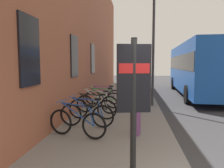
{
  "coord_description": "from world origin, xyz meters",
  "views": [
    {
      "loc": [
        -2.63,
        1.07,
        2.11
      ],
      "look_at": [
        4.16,
        1.85,
        1.46
      ],
      "focal_mm": 34.17,
      "sensor_mm": 36.0,
      "label": 1
    }
  ],
  "objects_px": {
    "bicycle_by_door": "(104,97)",
    "pedestrian_by_facade": "(138,97)",
    "bicycle_far_end": "(97,104)",
    "pedestrian_crossing_street": "(145,83)",
    "street_lamp": "(153,40)",
    "bicycle_end_of_row": "(102,100)",
    "bicycle_nearest_sign": "(93,108)",
    "city_bus": "(198,67)",
    "bicycle_under_window": "(77,123)",
    "transit_info_sign": "(134,88)",
    "bicycle_mid_rack": "(87,115)",
    "pedestrian_near_bus": "(138,84)"
  },
  "relations": [
    {
      "from": "bicycle_by_door",
      "to": "pedestrian_by_facade",
      "type": "bearing_deg",
      "value": -159.49
    },
    {
      "from": "bicycle_mid_rack",
      "to": "city_bus",
      "type": "distance_m",
      "value": 10.11
    },
    {
      "from": "pedestrian_near_bus",
      "to": "city_bus",
      "type": "bearing_deg",
      "value": -36.28
    },
    {
      "from": "street_lamp",
      "to": "bicycle_by_door",
      "type": "bearing_deg",
      "value": 89.52
    },
    {
      "from": "bicycle_under_window",
      "to": "pedestrian_crossing_street",
      "type": "bearing_deg",
      "value": -19.53
    },
    {
      "from": "bicycle_nearest_sign",
      "to": "city_bus",
      "type": "distance_m",
      "value": 9.35
    },
    {
      "from": "bicycle_under_window",
      "to": "bicycle_mid_rack",
      "type": "relative_size",
      "value": 0.97
    },
    {
      "from": "bicycle_end_of_row",
      "to": "transit_info_sign",
      "type": "bearing_deg",
      "value": -165.86
    },
    {
      "from": "bicycle_by_door",
      "to": "city_bus",
      "type": "distance_m",
      "value": 7.39
    },
    {
      "from": "bicycle_nearest_sign",
      "to": "bicycle_by_door",
      "type": "distance_m",
      "value": 2.77
    },
    {
      "from": "bicycle_by_door",
      "to": "pedestrian_crossing_street",
      "type": "relative_size",
      "value": 1.06
    },
    {
      "from": "bicycle_far_end",
      "to": "pedestrian_crossing_street",
      "type": "bearing_deg",
      "value": -34.57
    },
    {
      "from": "bicycle_under_window",
      "to": "bicycle_nearest_sign",
      "type": "xyz_separation_m",
      "value": [
        1.92,
        -0.03,
        0.0
      ]
    },
    {
      "from": "bicycle_end_of_row",
      "to": "pedestrian_by_facade",
      "type": "bearing_deg",
      "value": -155.58
    },
    {
      "from": "transit_info_sign",
      "to": "city_bus",
      "type": "distance_m",
      "value": 12.04
    },
    {
      "from": "pedestrian_by_facade",
      "to": "pedestrian_crossing_street",
      "type": "bearing_deg",
      "value": -4.47
    },
    {
      "from": "bicycle_mid_rack",
      "to": "bicycle_under_window",
      "type": "bearing_deg",
      "value": 177.31
    },
    {
      "from": "bicycle_nearest_sign",
      "to": "city_bus",
      "type": "bearing_deg",
      "value": -37.46
    },
    {
      "from": "pedestrian_near_bus",
      "to": "street_lamp",
      "type": "relative_size",
      "value": 0.35
    },
    {
      "from": "bicycle_by_door",
      "to": "bicycle_end_of_row",
      "type": "bearing_deg",
      "value": -176.3
    },
    {
      "from": "bicycle_nearest_sign",
      "to": "bicycle_far_end",
      "type": "xyz_separation_m",
      "value": [
        0.94,
        0.01,
        0.0
      ]
    },
    {
      "from": "bicycle_mid_rack",
      "to": "bicycle_far_end",
      "type": "relative_size",
      "value": 1.0
    },
    {
      "from": "pedestrian_by_facade",
      "to": "pedestrian_near_bus",
      "type": "relative_size",
      "value": 0.98
    },
    {
      "from": "bicycle_far_end",
      "to": "transit_info_sign",
      "type": "distance_m",
      "value": 5.29
    },
    {
      "from": "bicycle_nearest_sign",
      "to": "city_bus",
      "type": "height_order",
      "value": "city_bus"
    },
    {
      "from": "bicycle_end_of_row",
      "to": "bicycle_by_door",
      "type": "height_order",
      "value": "same"
    },
    {
      "from": "pedestrian_crossing_street",
      "to": "bicycle_by_door",
      "type": "bearing_deg",
      "value": 118.68
    },
    {
      "from": "bicycle_nearest_sign",
      "to": "street_lamp",
      "type": "distance_m",
      "value": 4.49
    },
    {
      "from": "bicycle_mid_rack",
      "to": "bicycle_nearest_sign",
      "type": "relative_size",
      "value": 1.0
    },
    {
      "from": "bicycle_end_of_row",
      "to": "transit_info_sign",
      "type": "xyz_separation_m",
      "value": [
        -5.86,
        -1.48,
        1.21
      ]
    },
    {
      "from": "bicycle_under_window",
      "to": "street_lamp",
      "type": "distance_m",
      "value": 5.88
    },
    {
      "from": "pedestrian_crossing_street",
      "to": "bicycle_nearest_sign",
      "type": "bearing_deg",
      "value": 152.48
    },
    {
      "from": "bicycle_under_window",
      "to": "bicycle_far_end",
      "type": "distance_m",
      "value": 2.86
    },
    {
      "from": "bicycle_far_end",
      "to": "pedestrian_crossing_street",
      "type": "xyz_separation_m",
      "value": [
        2.96,
        -2.04,
        0.61
      ]
    },
    {
      "from": "bicycle_under_window",
      "to": "bicycle_end_of_row",
      "type": "distance_m",
      "value": 3.8
    },
    {
      "from": "bicycle_under_window",
      "to": "transit_info_sign",
      "type": "distance_m",
      "value": 2.85
    },
    {
      "from": "bicycle_nearest_sign",
      "to": "street_lamp",
      "type": "relative_size",
      "value": 0.34
    },
    {
      "from": "bicycle_by_door",
      "to": "pedestrian_crossing_street",
      "type": "xyz_separation_m",
      "value": [
        1.12,
        -2.05,
        0.61
      ]
    },
    {
      "from": "pedestrian_by_facade",
      "to": "bicycle_mid_rack",
      "type": "bearing_deg",
      "value": 69.0
    },
    {
      "from": "bicycle_under_window",
      "to": "city_bus",
      "type": "relative_size",
      "value": 0.16
    },
    {
      "from": "bicycle_mid_rack",
      "to": "transit_info_sign",
      "type": "relative_size",
      "value": 0.74
    },
    {
      "from": "bicycle_mid_rack",
      "to": "city_bus",
      "type": "bearing_deg",
      "value": -34.06
    },
    {
      "from": "bicycle_end_of_row",
      "to": "pedestrian_crossing_street",
      "type": "relative_size",
      "value": 1.08
    },
    {
      "from": "bicycle_nearest_sign",
      "to": "pedestrian_near_bus",
      "type": "height_order",
      "value": "pedestrian_near_bus"
    },
    {
      "from": "bicycle_by_door",
      "to": "transit_info_sign",
      "type": "height_order",
      "value": "transit_info_sign"
    },
    {
      "from": "pedestrian_by_facade",
      "to": "pedestrian_crossing_street",
      "type": "height_order",
      "value": "pedestrian_by_facade"
    },
    {
      "from": "bicycle_nearest_sign",
      "to": "transit_info_sign",
      "type": "height_order",
      "value": "transit_info_sign"
    },
    {
      "from": "bicycle_nearest_sign",
      "to": "bicycle_by_door",
      "type": "xyz_separation_m",
      "value": [
        2.77,
        0.02,
        0.0
      ]
    },
    {
      "from": "bicycle_nearest_sign",
      "to": "transit_info_sign",
      "type": "relative_size",
      "value": 0.74
    },
    {
      "from": "bicycle_under_window",
      "to": "bicycle_mid_rack",
      "type": "height_order",
      "value": "same"
    }
  ]
}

